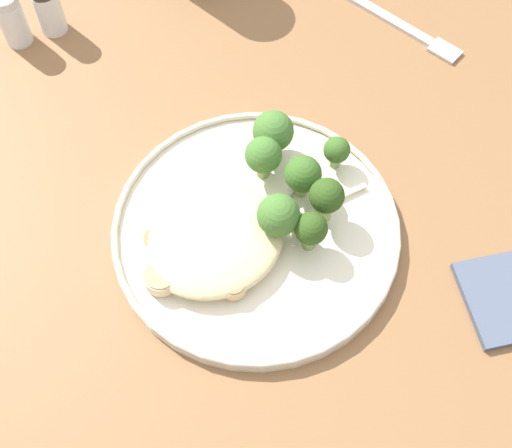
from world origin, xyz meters
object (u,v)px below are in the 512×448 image
dinner_plate (256,230)px  broccoli_floret_rear_charred (326,197)px  seared_scallop_tilted_round (226,243)px  broccoli_floret_small_sprig (263,156)px  seared_scallop_left_edge (202,259)px  broccoli_floret_left_leaning (273,132)px  broccoli_floret_front_edge (303,175)px  dinner_fork (399,24)px  seared_scallop_right_edge (156,242)px  broccoli_floret_right_tilted (279,217)px  salt_shaker (12,20)px  seared_scallop_on_noodles (162,282)px  broccoli_floret_near_rim (311,230)px  seared_scallop_center_golden (191,228)px  broccoli_floret_beside_noodles (337,151)px  seared_scallop_rear_pale (233,285)px  pepper_shaker (48,8)px  seared_scallop_half_hidden (257,249)px

dinner_plate → broccoli_floret_rear_charred: bearing=-12.5°
seared_scallop_tilted_round → broccoli_floret_small_sprig: (0.07, 0.06, 0.02)m
seared_scallop_left_edge → broccoli_floret_left_leaning: size_ratio=0.43×
broccoli_floret_front_edge → dinner_fork: broccoli_floret_front_edge is taller
seared_scallop_right_edge → broccoli_floret_small_sprig: (0.13, 0.04, 0.02)m
broccoli_floret_right_tilted → seared_scallop_tilted_round: bearing=168.6°
salt_shaker → seared_scallop_on_noodles: bearing=-84.1°
seared_scallop_right_edge → broccoli_floret_near_rim: size_ratio=0.48×
broccoli_floret_front_edge → broccoli_floret_right_tilted: size_ratio=0.87×
seared_scallop_center_golden → broccoli_floret_near_rim: 0.12m
seared_scallop_tilted_round → seared_scallop_on_noodles: size_ratio=0.84×
seared_scallop_tilted_round → seared_scallop_right_edge: bearing=155.1°
seared_scallop_right_edge → broccoli_floret_beside_noodles: size_ratio=0.61×
broccoli_floret_small_sprig → seared_scallop_rear_pale: bearing=-127.3°
broccoli_floret_beside_noodles → broccoli_floret_rear_charred: bearing=-128.7°
seared_scallop_rear_pale → seared_scallop_left_edge: bearing=112.8°
seared_scallop_on_noodles → broccoli_floret_rear_charred: broccoli_floret_rear_charred is taller
seared_scallop_left_edge → broccoli_floret_left_leaning: 0.15m
seared_scallop_right_edge → pepper_shaker: size_ratio=0.37×
broccoli_floret_right_tilted → salt_shaker: broccoli_floret_right_tilted is taller
seared_scallop_rear_pale → seared_scallop_right_edge: (-0.05, 0.07, 0.00)m
dinner_plate → broccoli_floret_beside_noodles: broccoli_floret_beside_noodles is taller
dinner_plate → seared_scallop_right_edge: size_ratio=11.86×
broccoli_floret_beside_noodles → seared_scallop_half_hidden: bearing=-152.5°
broccoli_floret_small_sprig → broccoli_floret_front_edge: same height
seared_scallop_half_hidden → dinner_fork: bearing=36.5°
broccoli_floret_front_edge → dinner_fork: (0.22, 0.17, -0.04)m
seared_scallop_right_edge → broccoli_floret_near_rim: bearing=-24.1°
seared_scallop_half_hidden → broccoli_floret_front_edge: broccoli_floret_front_edge is taller
dinner_plate → broccoli_floret_small_sprig: broccoli_floret_small_sprig is taller
seared_scallop_right_edge → seared_scallop_center_golden: size_ratio=0.89×
broccoli_floret_rear_charred → broccoli_floret_right_tilted: bearing=-177.5°
seared_scallop_half_hidden → broccoli_floret_near_rim: bearing=-13.8°
seared_scallop_rear_pale → seared_scallop_left_edge: 0.04m
seared_scallop_right_edge → seared_scallop_center_golden: 0.04m
broccoli_floret_near_rim → seared_scallop_rear_pale: bearing=-171.8°
seared_scallop_rear_pale → seared_scallop_center_golden: (-0.01, 0.07, -0.00)m
dinner_plate → seared_scallop_right_edge: (-0.10, 0.02, 0.01)m
seared_scallop_left_edge → salt_shaker: bearing=102.4°
seared_scallop_right_edge → dinner_plate: bearing=-12.7°
dinner_plate → broccoli_floret_front_edge: (0.06, 0.02, 0.04)m
seared_scallop_tilted_round → broccoli_floret_left_leaning: size_ratio=0.48×
seared_scallop_right_edge → broccoli_floret_right_tilted: size_ratio=0.39×
seared_scallop_half_hidden → dinner_plate: bearing=66.9°
seared_scallop_center_golden → broccoli_floret_left_leaning: 0.13m
broccoli_floret_near_rim → broccoli_floret_left_leaning: bearing=81.8°
seared_scallop_tilted_round → dinner_fork: 0.37m
dinner_plate → seared_scallop_half_hidden: seared_scallop_half_hidden is taller
seared_scallop_rear_pale → seared_scallop_on_noodles: bearing=151.9°
seared_scallop_half_hidden → broccoli_floret_front_edge: (0.07, 0.05, 0.02)m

